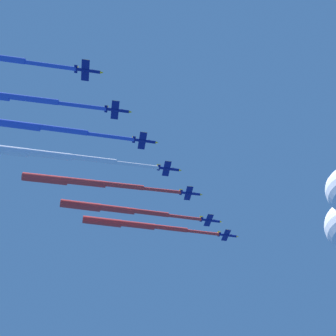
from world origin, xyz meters
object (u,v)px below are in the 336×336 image
jet_starboard_inner (82,182)px  jet_starboard_mid (10,124)px  jet_lead (134,225)px  jet_port_inner (114,209)px  jet_port_mid (45,154)px

jet_starboard_inner → jet_starboard_mid: size_ratio=0.91×
jet_lead → jet_starboard_mid: jet_lead is taller
jet_lead → jet_port_inner: bearing=-56.2°
jet_port_inner → jet_starboard_inner: size_ratio=0.95×
jet_port_inner → jet_starboard_inner: jet_starboard_inner is taller
jet_port_mid → jet_starboard_mid: jet_port_mid is taller
jet_port_inner → jet_port_mid: bearing=-67.7°
jet_port_inner → jet_starboard_inner: bearing=-69.1°
jet_lead → jet_starboard_mid: size_ratio=0.89×
jet_lead → jet_port_inner: (9.34, -13.94, -3.86)m
jet_lead → jet_port_inner: 17.21m
jet_starboard_mid → jet_starboard_inner: bearing=115.9°
jet_lead → jet_starboard_mid: bearing=-63.6°
jet_starboard_inner → jet_port_inner: bearing=110.9°
jet_lead → jet_port_mid: jet_lead is taller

